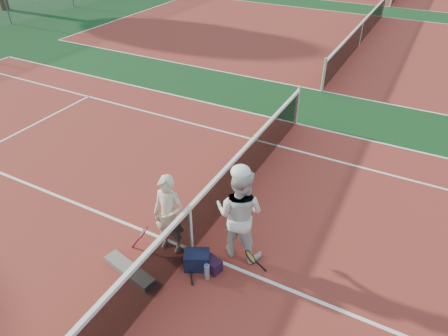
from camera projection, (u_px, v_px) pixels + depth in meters
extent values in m
plane|color=#0E3517|center=(192.00, 250.00, 7.15)|extent=(130.00, 130.00, 0.00)
cube|color=maroon|center=(192.00, 250.00, 7.15)|extent=(23.77, 10.97, 0.01)
cube|color=maroon|center=(359.00, 45.00, 17.00)|extent=(23.77, 10.97, 0.01)
imported|color=beige|center=(169.00, 215.00, 6.78)|extent=(0.60, 0.42, 1.55)
imported|color=silver|center=(240.00, 213.00, 6.64)|extent=(0.90, 0.72, 1.77)
cube|color=black|center=(197.00, 260.00, 6.74)|extent=(0.51, 0.45, 0.33)
cube|color=black|center=(213.00, 265.00, 6.72)|extent=(0.34, 0.28, 0.24)
cube|color=slate|center=(129.00, 270.00, 6.70)|extent=(1.08, 0.45, 0.11)
cylinder|color=#C9E4FF|center=(207.00, 272.00, 6.55)|extent=(0.09, 0.09, 0.30)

